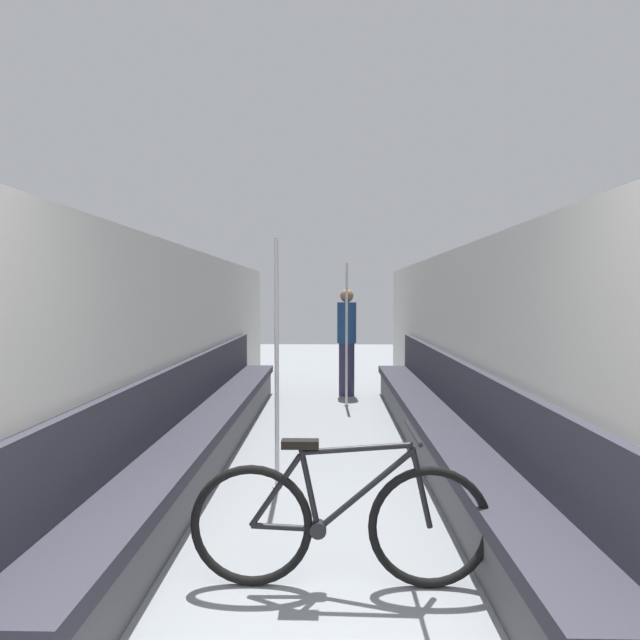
{
  "coord_description": "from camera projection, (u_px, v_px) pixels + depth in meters",
  "views": [
    {
      "loc": [
        0.07,
        -1.09,
        1.58
      ],
      "look_at": [
        -0.0,
        2.64,
        1.4
      ],
      "focal_mm": 28.0,
      "sensor_mm": 36.0,
      "label": 1
    }
  ],
  "objects": [
    {
      "name": "bench_seat_row_left",
      "position": [
        207.0,
        425.0,
        4.9
      ],
      "size": [
        0.49,
        6.43,
        0.95
      ],
      "color": "#4C4C51",
      "rests_on": "ground"
    },
    {
      "name": "grab_pole_near",
      "position": [
        277.0,
        368.0,
        4.05
      ],
      "size": [
        0.08,
        0.08,
        2.04
      ],
      "color": "gray",
      "rests_on": "ground"
    },
    {
      "name": "passenger_standing",
      "position": [
        347.0,
        341.0,
        7.86
      ],
      "size": [
        0.3,
        0.3,
        1.68
      ],
      "rotation": [
        0.0,
        0.0,
        1.33
      ],
      "color": "#332D4C",
      "rests_on": "ground"
    },
    {
      "name": "grab_pole_far",
      "position": [
        347.0,
        337.0,
        7.08
      ],
      "size": [
        0.08,
        0.08,
        2.04
      ],
      "color": "gray",
      "rests_on": "ground"
    },
    {
      "name": "bicycle",
      "position": [
        340.0,
        522.0,
        2.69
      ],
      "size": [
        1.63,
        0.46,
        0.86
      ],
      "rotation": [
        0.0,
        0.0,
        0.26
      ],
      "color": "black",
      "rests_on": "ground"
    },
    {
      "name": "bench_seat_row_right",
      "position": [
        439.0,
        427.0,
        4.86
      ],
      "size": [
        0.49,
        6.43,
        0.95
      ],
      "color": "#4C4C51",
      "rests_on": "ground"
    },
    {
      "name": "wall_left",
      "position": [
        179.0,
        352.0,
        4.84
      ],
      "size": [
        0.1,
        10.6,
        2.06
      ],
      "primitive_type": "cube",
      "color": "beige",
      "rests_on": "ground"
    },
    {
      "name": "wall_right",
      "position": [
        468.0,
        353.0,
        4.78
      ],
      "size": [
        0.1,
        10.6,
        2.06
      ],
      "primitive_type": "cube",
      "color": "beige",
      "rests_on": "ground"
    }
  ]
}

